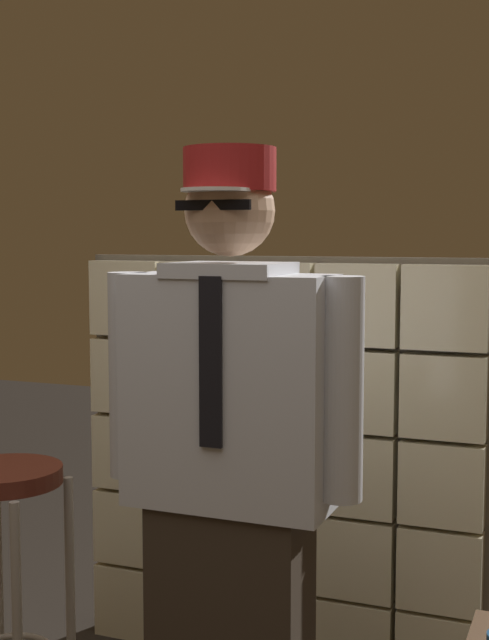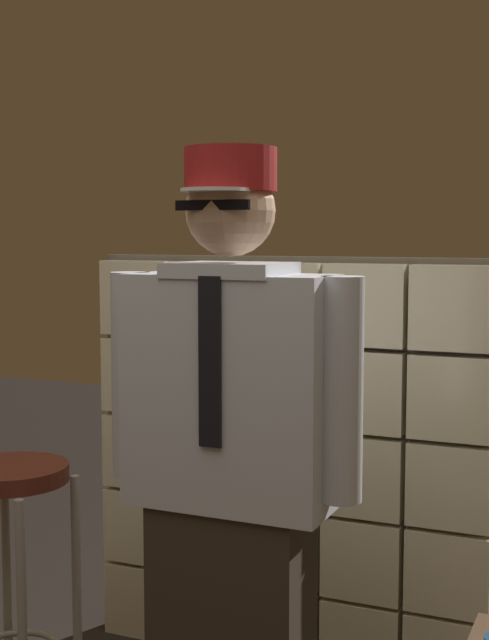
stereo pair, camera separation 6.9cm
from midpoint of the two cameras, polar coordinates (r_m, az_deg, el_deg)
name	(u,v)px [view 2 (the right image)]	position (r m, az deg, el deg)	size (l,w,h in m)	color
glass_block_wall	(284,466)	(3.08, 3.22, -9.41)	(1.44, 0.10, 1.44)	beige
standing_person	(231,478)	(2.24, 0.00, -10.13)	(0.67, 0.28, 1.70)	#382D23
bar_stool	(12,535)	(2.77, -14.04, -13.28)	(0.34, 0.34, 0.82)	#592319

